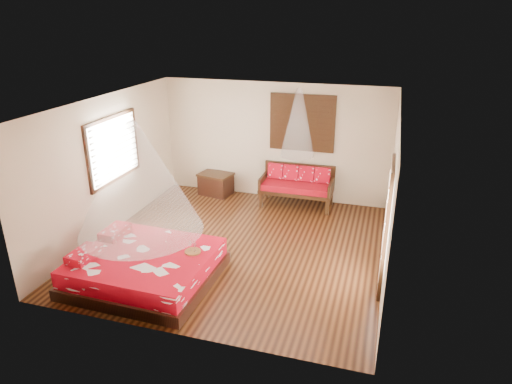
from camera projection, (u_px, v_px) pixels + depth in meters
The scene contains 10 objects.
room at pixel (237, 179), 8.44m from camera, with size 5.54×5.54×2.84m.
bed at pixel (145, 267), 7.74m from camera, with size 2.33×2.12×0.65m.
daybed at pixel (297, 184), 10.71m from camera, with size 1.69×0.75×0.94m.
storage_chest at pixel (216, 184), 11.42m from camera, with size 0.89×0.72×0.55m.
shutter_panel at pixel (302, 123), 10.50m from camera, with size 1.52×0.06×1.32m.
window_left at pixel (114, 149), 9.23m from camera, with size 0.10×1.74×1.34m.
glazed_door at pixel (386, 227), 7.31m from camera, with size 0.08×1.02×2.16m.
wine_tray at pixel (193, 249), 7.68m from camera, with size 0.28×0.28×0.22m.
mosquito_net_main at pixel (137, 179), 7.15m from camera, with size 2.01×2.01×1.80m, color white.
mosquito_net_daybed at pixel (298, 123), 10.05m from camera, with size 0.77×0.77×1.50m, color white.
Camera 1 is at (2.60, -7.51, 4.29)m, focal length 32.00 mm.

